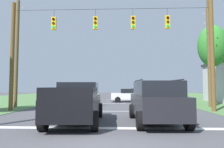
{
  "coord_description": "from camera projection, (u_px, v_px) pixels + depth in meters",
  "views": [
    {
      "loc": [
        0.56,
        -5.39,
        1.72
      ],
      "look_at": [
        -0.12,
        12.82,
        2.88
      ],
      "focal_mm": 32.91,
      "sensor_mm": 36.0,
      "label": 1
    }
  ],
  "objects": [
    {
      "name": "stop_bar_stripe",
      "position": [
        106.0,
        128.0,
        8.57
      ],
      "size": [
        12.61,
        0.45,
        0.01
      ],
      "primitive_type": "cube",
      "color": "white",
      "rests_on": "ground"
    },
    {
      "name": "lane_dash_0",
      "position": [
        112.0,
        111.0,
        14.55
      ],
      "size": [
        2.5,
        0.15,
        0.01
      ],
      "primitive_type": "cube",
      "rotation": [
        0.0,
        0.0,
        1.57
      ],
      "color": "white",
      "rests_on": "ground"
    },
    {
      "name": "lane_dash_1",
      "position": [
        114.0,
        103.0,
        21.61
      ],
      "size": [
        2.5,
        0.15,
        0.01
      ],
      "primitive_type": "cube",
      "rotation": [
        0.0,
        0.0,
        1.57
      ],
      "color": "white",
      "rests_on": "ground"
    },
    {
      "name": "lane_dash_2",
      "position": [
        116.0,
        100.0,
        27.79
      ],
      "size": [
        2.5,
        0.15,
        0.01
      ],
      "primitive_type": "cube",
      "rotation": [
        0.0,
        0.0,
        1.57
      ],
      "color": "white",
      "rests_on": "ground"
    },
    {
      "name": "overhead_signal_span",
      "position": [
        111.0,
        49.0,
        14.86
      ],
      "size": [
        14.8,
        0.31,
        8.02
      ],
      "color": "brown",
      "rests_on": "ground"
    },
    {
      "name": "pickup_truck",
      "position": [
        77.0,
        103.0,
        9.93
      ],
      "size": [
        2.47,
        5.48,
        1.95
      ],
      "color": "black",
      "rests_on": "ground"
    },
    {
      "name": "suv_black",
      "position": [
        156.0,
        101.0,
        9.77
      ],
      "size": [
        2.35,
        4.87,
        2.05
      ],
      "color": "black",
      "rests_on": "ground"
    },
    {
      "name": "distant_car_crossing_white",
      "position": [
        130.0,
        95.0,
        23.66
      ],
      "size": [
        4.37,
        2.17,
        1.52
      ],
      "color": "silver",
      "rests_on": "ground"
    },
    {
      "name": "distant_car_oncoming",
      "position": [
        137.0,
        93.0,
        31.22
      ],
      "size": [
        2.06,
        4.32,
        1.52
      ],
      "color": "maroon",
      "rests_on": "ground"
    },
    {
      "name": "utility_pole_mid_right",
      "position": [
        209.0,
        54.0,
        17.67
      ],
      "size": [
        0.3,
        1.79,
        9.35
      ],
      "color": "brown",
      "rests_on": "ground"
    },
    {
      "name": "utility_pole_near_left",
      "position": [
        17.0,
        51.0,
        17.78
      ],
      "size": [
        0.3,
        1.83,
        10.01
      ],
      "color": "brown",
      "rests_on": "ground"
    },
    {
      "name": "tree_roadside_left",
      "position": [
        212.0,
        46.0,
        19.79
      ],
      "size": [
        2.71,
        2.71,
        7.73
      ],
      "color": "brown",
      "rests_on": "ground"
    }
  ]
}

